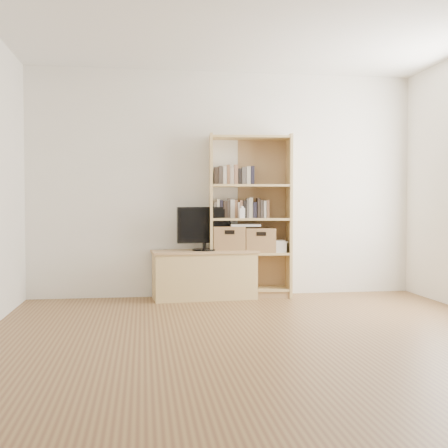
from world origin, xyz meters
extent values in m
cube|color=brown|center=(0.00, 0.00, 0.00)|extent=(4.50, 5.00, 0.01)
cube|color=white|center=(0.00, 2.50, 1.30)|extent=(4.50, 0.02, 2.60)
cube|color=tan|center=(-0.27, 2.29, 0.26)|extent=(1.16, 0.51, 0.52)
cube|color=tan|center=(0.27, 2.33, 0.93)|extent=(0.96, 0.42, 1.86)
cube|color=black|center=(-0.27, 2.29, 0.79)|extent=(0.62, 0.17, 0.49)
cube|color=#514B46|center=(0.27, 2.36, 1.03)|extent=(0.91, 0.27, 0.24)
cube|color=#514B46|center=(0.06, 2.37, 1.40)|extent=(0.42, 0.18, 0.22)
cube|color=white|center=(0.15, 2.24, 0.97)|extent=(0.06, 0.04, 0.11)
cube|color=#8B5E3F|center=(0.02, 2.35, 0.66)|extent=(0.38, 0.33, 0.30)
cube|color=#8B5E3F|center=(0.38, 2.32, 0.65)|extent=(0.37, 0.31, 0.28)
cube|color=white|center=(0.20, 2.33, 0.83)|extent=(0.35, 0.26, 0.03)
cube|color=beige|center=(0.59, 2.30, 0.57)|extent=(0.21, 0.27, 0.11)
camera|label=1|loc=(-0.95, -3.98, 1.07)|focal=45.00mm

